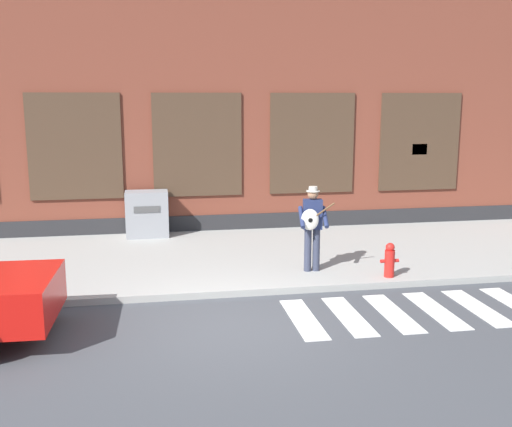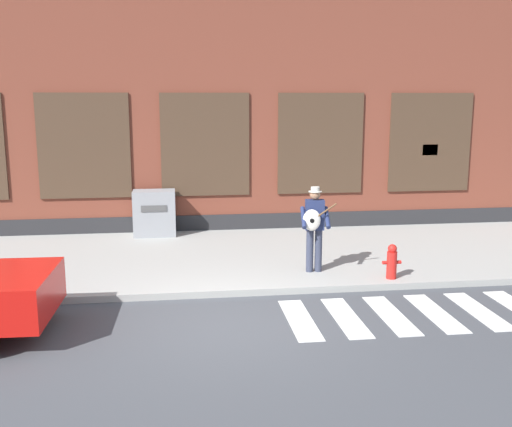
{
  "view_description": "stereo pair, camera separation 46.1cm",
  "coord_description": "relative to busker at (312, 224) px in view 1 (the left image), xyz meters",
  "views": [
    {
      "loc": [
        -1.2,
        -9.19,
        3.68
      ],
      "look_at": [
        0.7,
        1.7,
        1.53
      ],
      "focal_mm": 42.0,
      "sensor_mm": 36.0,
      "label": 1
    },
    {
      "loc": [
        -0.74,
        -9.26,
        3.68
      ],
      "look_at": [
        0.7,
        1.7,
        1.53
      ],
      "focal_mm": 42.0,
      "sensor_mm": 36.0,
      "label": 2
    }
  ],
  "objects": [
    {
      "name": "utility_box",
      "position": [
        -3.36,
        3.79,
        -0.42
      ],
      "size": [
        1.08,
        0.65,
        1.19
      ],
      "color": "gray",
      "rests_on": "sidewalk"
    },
    {
      "name": "busker",
      "position": [
        0.0,
        0.0,
        0.0
      ],
      "size": [
        0.72,
        0.57,
        1.77
      ],
      "color": "#33384C",
      "rests_on": "sidewalk"
    },
    {
      "name": "fire_hydrant",
      "position": [
        1.43,
        -0.66,
        -0.66
      ],
      "size": [
        0.38,
        0.2,
        0.7
      ],
      "color": "red",
      "rests_on": "sidewalk"
    },
    {
      "name": "building_backdrop",
      "position": [
        -2.0,
        6.24,
        2.46
      ],
      "size": [
        28.0,
        4.06,
        7.2
      ],
      "color": "brown",
      "rests_on": "ground"
    },
    {
      "name": "crosswalk",
      "position": [
        1.63,
        -2.31,
        -1.13
      ],
      "size": [
        5.2,
        1.9,
        0.01
      ],
      "color": "silver",
      "rests_on": "ground"
    },
    {
      "name": "sidewalk",
      "position": [
        -2.0,
        1.62,
        -1.07
      ],
      "size": [
        28.0,
        5.26,
        0.13
      ],
      "color": "#9E9E99",
      "rests_on": "ground"
    },
    {
      "name": "ground_plane",
      "position": [
        -2.0,
        -2.41,
        -1.14
      ],
      "size": [
        160.0,
        160.0,
        0.0
      ],
      "primitive_type": "plane",
      "color": "#424449"
    }
  ]
}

